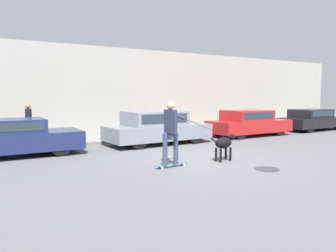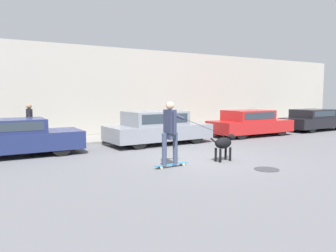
# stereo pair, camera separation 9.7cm
# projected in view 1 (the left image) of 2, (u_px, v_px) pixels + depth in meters

# --- Properties ---
(ground_plane) EXTENTS (36.00, 36.00, 0.00)m
(ground_plane) POSITION_uv_depth(u_px,v_px,m) (198.00, 159.00, 10.00)
(ground_plane) COLOR slate
(back_wall) EXTENTS (32.00, 0.30, 4.20)m
(back_wall) POSITION_uv_depth(u_px,v_px,m) (113.00, 92.00, 15.73)
(back_wall) COLOR #ADA89E
(back_wall) RESTS_ON ground_plane
(sidewalk_curb) EXTENTS (30.00, 2.27, 0.11)m
(sidewalk_curb) POSITION_uv_depth(u_px,v_px,m) (124.00, 137.00, 14.81)
(sidewalk_curb) COLOR gray
(sidewalk_curb) RESTS_ON ground_plane
(parked_car_0) EXTENTS (4.12, 1.68, 1.20)m
(parked_car_0) POSITION_uv_depth(u_px,v_px,m) (13.00, 138.00, 10.42)
(parked_car_0) COLOR black
(parked_car_0) RESTS_ON ground_plane
(parked_car_1) EXTENTS (4.26, 1.91, 1.32)m
(parked_car_1) POSITION_uv_depth(u_px,v_px,m) (157.00, 128.00, 13.10)
(parked_car_1) COLOR black
(parked_car_1) RESTS_ON ground_plane
(parked_car_2) EXTENTS (4.12, 1.75, 1.24)m
(parked_car_2) POSITION_uv_depth(u_px,v_px,m) (249.00, 123.00, 15.69)
(parked_car_2) COLOR black
(parked_car_2) RESTS_ON ground_plane
(parked_car_3) EXTENTS (4.01, 1.76, 1.17)m
(parked_car_3) POSITION_uv_depth(u_px,v_px,m) (312.00, 120.00, 18.15)
(parked_car_3) COLOR black
(parked_car_3) RESTS_ON ground_plane
(dog) EXTENTS (1.03, 0.41, 0.79)m
(dog) POSITION_uv_depth(u_px,v_px,m) (224.00, 143.00, 9.74)
(dog) COLOR black
(dog) RESTS_ON ground_plane
(skateboarder) EXTENTS (2.62, 0.54, 1.79)m
(skateboarder) POSITION_uv_depth(u_px,v_px,m) (171.00, 130.00, 8.82)
(skateboarder) COLOR beige
(skateboarder) RESTS_ON ground_plane
(pedestrian_with_bag) EXTENTS (0.26, 0.72, 1.53)m
(pedestrian_with_bag) POSITION_uv_depth(u_px,v_px,m) (29.00, 122.00, 12.20)
(pedestrian_with_bag) COLOR brown
(pedestrian_with_bag) RESTS_ON sidewalk_curb
(manhole_cover) EXTENTS (0.65, 0.65, 0.01)m
(manhole_cover) POSITION_uv_depth(u_px,v_px,m) (267.00, 169.00, 8.67)
(manhole_cover) COLOR #38383D
(manhole_cover) RESTS_ON ground_plane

